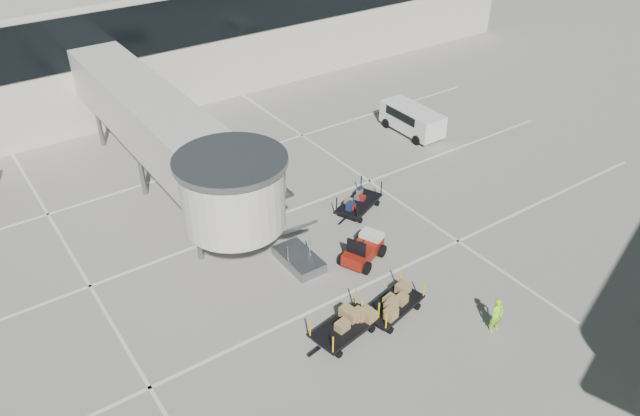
# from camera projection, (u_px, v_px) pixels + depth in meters

# --- Properties ---
(ground) EXTENTS (140.00, 140.00, 0.00)m
(ground) POSITION_uv_depth(u_px,v_px,m) (391.00, 312.00, 26.52)
(ground) COLOR #9E998D
(ground) RESTS_ON ground
(lane_markings) EXTENTS (40.00, 30.00, 0.02)m
(lane_markings) POSITION_uv_depth(u_px,v_px,m) (266.00, 216.00, 32.59)
(lane_markings) COLOR silver
(lane_markings) RESTS_ON ground
(terminal) EXTENTS (64.00, 12.11, 15.20)m
(terminal) POSITION_uv_depth(u_px,v_px,m) (120.00, 34.00, 44.59)
(terminal) COLOR beige
(terminal) RESTS_ON ground
(jet_bridge) EXTENTS (5.70, 20.40, 6.03)m
(jet_bridge) POSITION_uv_depth(u_px,v_px,m) (173.00, 138.00, 30.67)
(jet_bridge) COLOR silver
(jet_bridge) RESTS_ON ground
(baggage_tug) EXTENTS (2.58, 2.21, 1.53)m
(baggage_tug) POSITION_uv_depth(u_px,v_px,m) (364.00, 250.00, 29.24)
(baggage_tug) COLOR maroon
(baggage_tug) RESTS_ON ground
(suitcase_cart) EXTENTS (3.36, 2.32, 1.31)m
(suitcase_cart) POSITION_uv_depth(u_px,v_px,m) (359.00, 204.00, 32.76)
(suitcase_cart) COLOR black
(suitcase_cart) RESTS_ON ground
(box_cart_near) EXTENTS (3.47, 1.95, 1.33)m
(box_cart_near) POSITION_uv_depth(u_px,v_px,m) (393.00, 304.00, 26.23)
(box_cart_near) COLOR black
(box_cart_near) RESTS_ON ground
(box_cart_far) EXTENTS (3.51, 1.86, 1.34)m
(box_cart_far) POSITION_uv_depth(u_px,v_px,m) (345.00, 327.00, 25.04)
(box_cart_far) COLOR black
(box_cart_far) RESTS_ON ground
(ground_worker) EXTENTS (0.63, 0.44, 1.63)m
(ground_worker) POSITION_uv_depth(u_px,v_px,m) (497.00, 315.00, 25.20)
(ground_worker) COLOR #8BF019
(ground_worker) RESTS_ON ground
(minivan) EXTENTS (1.98, 4.47, 1.69)m
(minivan) POSITION_uv_depth(u_px,v_px,m) (411.00, 118.00, 40.23)
(minivan) COLOR white
(minivan) RESTS_ON ground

